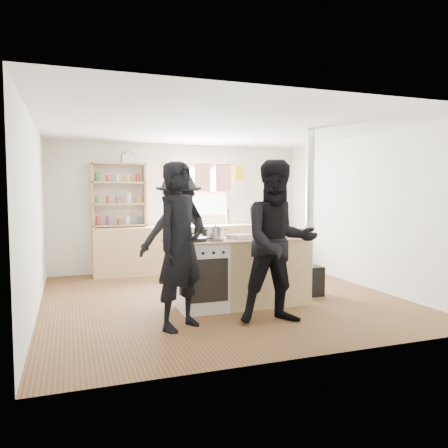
{
  "coord_description": "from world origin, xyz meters",
  "views": [
    {
      "loc": [
        -2.08,
        -6.03,
        1.57
      ],
      "look_at": [
        0.03,
        -0.1,
        1.1
      ],
      "focal_mm": 35.0,
      "sensor_mm": 36.0,
      "label": 1
    }
  ],
  "objects_px": {
    "person_near_right": "(279,242)",
    "cooking_island": "(243,272)",
    "flue_heater": "(309,252)",
    "person_far": "(179,234)",
    "stockpot_stove": "(215,232)",
    "skillet_greens": "(194,239)",
    "stockpot_counter": "(274,230)",
    "person_near_left": "(181,246)",
    "bread_board": "(298,234)",
    "thermos": "(228,218)",
    "roast_tray": "(240,236)"
  },
  "relations": [
    {
      "from": "person_near_right",
      "to": "cooking_island",
      "type": "bearing_deg",
      "value": 105.0
    },
    {
      "from": "flue_heater",
      "to": "person_far",
      "type": "bearing_deg",
      "value": 159.1
    },
    {
      "from": "stockpot_stove",
      "to": "skillet_greens",
      "type": "bearing_deg",
      "value": -146.9
    },
    {
      "from": "stockpot_counter",
      "to": "person_near_left",
      "type": "relative_size",
      "value": 0.15
    },
    {
      "from": "person_near_left",
      "to": "person_far",
      "type": "bearing_deg",
      "value": 43.73
    },
    {
      "from": "stockpot_stove",
      "to": "person_far",
      "type": "height_order",
      "value": "person_far"
    },
    {
      "from": "stockpot_stove",
      "to": "person_near_right",
      "type": "relative_size",
      "value": 0.13
    },
    {
      "from": "bread_board",
      "to": "person_near_left",
      "type": "bearing_deg",
      "value": -162.95
    },
    {
      "from": "bread_board",
      "to": "person_near_left",
      "type": "xyz_separation_m",
      "value": [
        -1.82,
        -0.56,
        -0.03
      ]
    },
    {
      "from": "skillet_greens",
      "to": "person_near_right",
      "type": "xyz_separation_m",
      "value": [
        0.82,
        -0.78,
        0.01
      ]
    },
    {
      "from": "skillet_greens",
      "to": "thermos",
      "type": "bearing_deg",
      "value": 62.18
    },
    {
      "from": "roast_tray",
      "to": "bread_board",
      "type": "relative_size",
      "value": 1.23
    },
    {
      "from": "flue_heater",
      "to": "person_near_left",
      "type": "bearing_deg",
      "value": -157.54
    },
    {
      "from": "roast_tray",
      "to": "flue_heater",
      "type": "distance_m",
      "value": 1.3
    },
    {
      "from": "thermos",
      "to": "roast_tray",
      "type": "xyz_separation_m",
      "value": [
        -0.84,
        -2.81,
        -0.08
      ]
    },
    {
      "from": "thermos",
      "to": "cooking_island",
      "type": "relative_size",
      "value": 0.15
    },
    {
      "from": "roast_tray",
      "to": "bread_board",
      "type": "xyz_separation_m",
      "value": [
        0.84,
        -0.07,
        0.02
      ]
    },
    {
      "from": "cooking_island",
      "to": "roast_tray",
      "type": "bearing_deg",
      "value": -145.89
    },
    {
      "from": "stockpot_stove",
      "to": "stockpot_counter",
      "type": "distance_m",
      "value": 0.85
    },
    {
      "from": "person_near_left",
      "to": "person_near_right",
      "type": "relative_size",
      "value": 0.98
    },
    {
      "from": "thermos",
      "to": "bread_board",
      "type": "distance_m",
      "value": 2.88
    },
    {
      "from": "cooking_island",
      "to": "bread_board",
      "type": "height_order",
      "value": "bread_board"
    },
    {
      "from": "bread_board",
      "to": "stockpot_counter",
      "type": "bearing_deg",
      "value": 152.25
    },
    {
      "from": "bread_board",
      "to": "thermos",
      "type": "bearing_deg",
      "value": 89.91
    },
    {
      "from": "stockpot_stove",
      "to": "flue_heater",
      "type": "relative_size",
      "value": 0.1
    },
    {
      "from": "roast_tray",
      "to": "person_near_right",
      "type": "xyz_separation_m",
      "value": [
        0.16,
        -0.82,
        0.01
      ]
    },
    {
      "from": "skillet_greens",
      "to": "roast_tray",
      "type": "relative_size",
      "value": 1.2
    },
    {
      "from": "bread_board",
      "to": "person_near_right",
      "type": "height_order",
      "value": "person_near_right"
    },
    {
      "from": "stockpot_stove",
      "to": "person_near_right",
      "type": "distance_m",
      "value": 1.11
    },
    {
      "from": "roast_tray",
      "to": "person_far",
      "type": "relative_size",
      "value": 0.21
    },
    {
      "from": "flue_heater",
      "to": "roast_tray",
      "type": "bearing_deg",
      "value": -167.04
    },
    {
      "from": "stockpot_counter",
      "to": "bread_board",
      "type": "xyz_separation_m",
      "value": [
        0.3,
        -0.16,
        -0.05
      ]
    },
    {
      "from": "person_near_left",
      "to": "person_near_right",
      "type": "height_order",
      "value": "person_near_right"
    },
    {
      "from": "thermos",
      "to": "skillet_greens",
      "type": "distance_m",
      "value": 3.22
    },
    {
      "from": "stockpot_stove",
      "to": "person_near_left",
      "type": "bearing_deg",
      "value": -129.76
    },
    {
      "from": "stockpot_counter",
      "to": "person_near_left",
      "type": "height_order",
      "value": "person_near_left"
    },
    {
      "from": "stockpot_counter",
      "to": "person_near_left",
      "type": "xyz_separation_m",
      "value": [
        -1.53,
        -0.71,
        -0.07
      ]
    },
    {
      "from": "stockpot_counter",
      "to": "person_near_right",
      "type": "relative_size",
      "value": 0.15
    },
    {
      "from": "roast_tray",
      "to": "stockpot_stove",
      "type": "xyz_separation_m",
      "value": [
        -0.3,
        0.19,
        0.05
      ]
    },
    {
      "from": "skillet_greens",
      "to": "person_near_right",
      "type": "bearing_deg",
      "value": -43.36
    },
    {
      "from": "skillet_greens",
      "to": "stockpot_counter",
      "type": "distance_m",
      "value": 1.21
    },
    {
      "from": "stockpot_stove",
      "to": "flue_heater",
      "type": "bearing_deg",
      "value": 3.38
    },
    {
      "from": "cooking_island",
      "to": "stockpot_counter",
      "type": "relative_size",
      "value": 6.71
    },
    {
      "from": "bread_board",
      "to": "stockpot_stove",
      "type": "bearing_deg",
      "value": 166.77
    },
    {
      "from": "stockpot_stove",
      "to": "person_far",
      "type": "relative_size",
      "value": 0.14
    },
    {
      "from": "thermos",
      "to": "person_near_right",
      "type": "height_order",
      "value": "person_near_right"
    },
    {
      "from": "skillet_greens",
      "to": "person_near_right",
      "type": "distance_m",
      "value": 1.13
    },
    {
      "from": "person_far",
      "to": "stockpot_counter",
      "type": "bearing_deg",
      "value": 151.43
    },
    {
      "from": "thermos",
      "to": "roast_tray",
      "type": "distance_m",
      "value": 2.93
    },
    {
      "from": "bread_board",
      "to": "person_far",
      "type": "relative_size",
      "value": 0.17
    }
  ]
}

